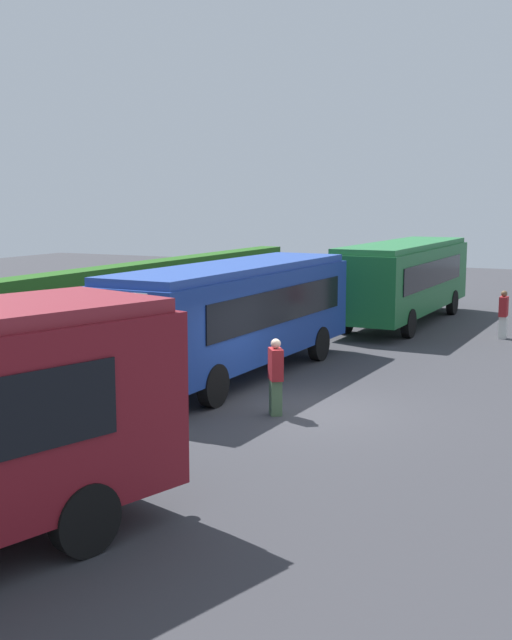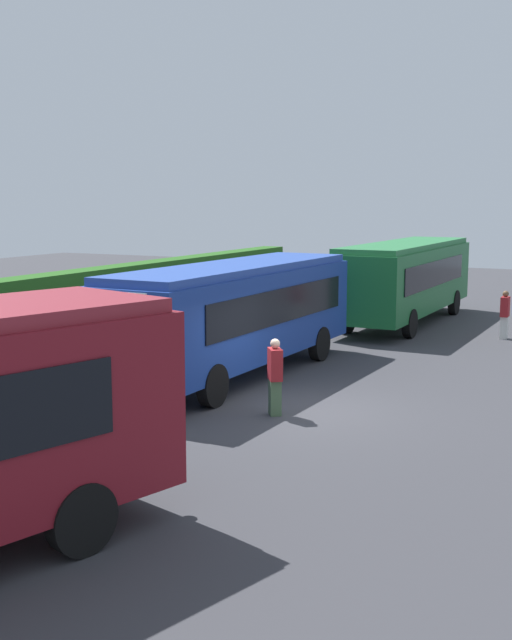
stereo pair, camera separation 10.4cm
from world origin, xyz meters
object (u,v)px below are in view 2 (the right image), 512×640
object	(u,v)px
bus_green	(406,277)
bus_blue	(236,312)
person_center	(275,375)
person_right	(505,314)

from	to	relation	value
bus_green	bus_blue	bearing A→B (deg)	173.44
bus_blue	person_center	size ratio (longest dim) A/B	5.83
bus_green	person_right	world-z (taller)	bus_green
bus_blue	person_center	world-z (taller)	bus_blue
person_center	person_right	world-z (taller)	person_center
bus_blue	bus_green	size ratio (longest dim) A/B	0.96
person_center	person_right	bearing A→B (deg)	-139.65
bus_blue	person_right	xyz separation A→B (m)	(9.18, -5.41, -0.89)
bus_green	person_center	world-z (taller)	bus_green
bus_green	person_center	size ratio (longest dim) A/B	6.07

